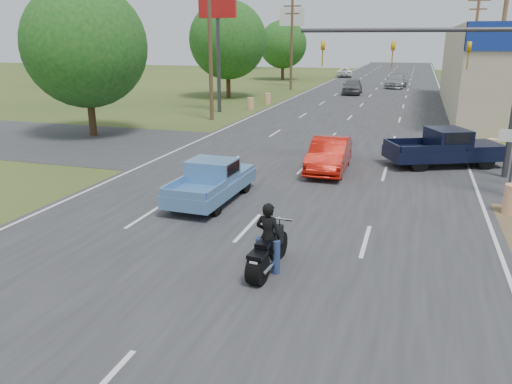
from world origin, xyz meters
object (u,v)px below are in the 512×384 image
(distant_car_grey, at_px, (352,86))
(distant_car_white, at_px, (344,72))
(motorcycle, at_px, (267,254))
(distant_car_silver, at_px, (396,81))
(blue_pickup, at_px, (213,180))
(rider, at_px, (268,240))
(red_convertible, at_px, (329,155))
(navy_pickup, at_px, (447,147))

(distant_car_grey, distance_m, distant_car_white, 26.01)
(motorcycle, bearing_deg, distant_car_white, 101.53)
(distant_car_grey, distance_m, distant_car_silver, 9.89)
(distant_car_silver, bearing_deg, blue_pickup, -89.50)
(distant_car_silver, bearing_deg, motorcycle, -85.18)
(distant_car_white, bearing_deg, motorcycle, 88.47)
(motorcycle, height_order, distant_car_silver, distant_car_silver)
(blue_pickup, distance_m, distant_car_silver, 48.00)
(distant_car_grey, bearing_deg, rider, -88.12)
(motorcycle, distance_m, distant_car_silver, 52.93)
(motorcycle, bearing_deg, blue_pickup, 129.83)
(distant_car_grey, bearing_deg, blue_pickup, -92.77)
(rider, xyz_separation_m, blue_pickup, (-3.56, 5.04, -0.10))
(motorcycle, height_order, distant_car_white, distant_car_white)
(blue_pickup, xyz_separation_m, distant_car_white, (-4.39, 64.46, -0.07))
(motorcycle, bearing_deg, rider, 90.00)
(motorcycle, height_order, blue_pickup, blue_pickup)
(red_convertible, bearing_deg, distant_car_silver, 87.42)
(motorcycle, xyz_separation_m, distant_car_grey, (-3.46, 43.94, 0.28))
(navy_pickup, bearing_deg, motorcycle, -44.79)
(rider, bearing_deg, distant_car_silver, -85.71)
(blue_pickup, bearing_deg, rider, -53.05)
(red_convertible, relative_size, navy_pickup, 0.80)
(motorcycle, distance_m, navy_pickup, 14.02)
(blue_pickup, height_order, distant_car_silver, distant_car_silver)
(blue_pickup, bearing_deg, distant_car_white, 95.63)
(motorcycle, bearing_deg, navy_pickup, 75.23)
(rider, bearing_deg, motorcycle, 90.00)
(motorcycle, distance_m, distant_car_white, 70.01)
(red_convertible, relative_size, rider, 2.56)
(rider, relative_size, distant_car_grey, 0.36)
(motorcycle, bearing_deg, distant_car_silver, 94.29)
(rider, height_order, blue_pickup, rider)
(rider, xyz_separation_m, distant_car_grey, (-3.47, 43.87, -0.05))
(distant_car_grey, bearing_deg, red_convertible, -87.15)
(motorcycle, relative_size, blue_pickup, 0.51)
(red_convertible, distance_m, motorcycle, 10.57)
(blue_pickup, bearing_deg, navy_pickup, 45.99)
(red_convertible, distance_m, distant_car_grey, 33.53)
(motorcycle, distance_m, rider, 0.34)
(distant_car_white, bearing_deg, rider, 88.48)
(distant_car_silver, bearing_deg, red_convertible, -85.71)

